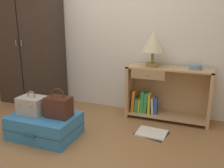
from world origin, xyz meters
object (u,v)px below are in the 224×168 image
bowl (195,67)px  wardrobe (30,42)px  train_case (32,105)px  handbag (59,107)px  suitcase_large (45,125)px  bottle (9,123)px  table_lamp (153,42)px  bookshelf (163,94)px  open_book_on_floor (152,133)px

bowl → wardrobe: bearing=-178.4°
bowl → train_case: bearing=-148.4°
train_case → handbag: size_ratio=0.90×
suitcase_large → handbag: 0.32m
wardrobe → bottle: size_ratio=11.20×
bottle → table_lamp: bearing=33.3°
bookshelf → bowl: 0.54m
wardrobe → train_case: size_ratio=6.58×
bowl → open_book_on_floor: bearing=-128.1°
bookshelf → handbag: 1.41m
wardrobe → bowl: size_ratio=12.17×
suitcase_large → bookshelf: bearing=41.2°
wardrobe → suitcase_large: 1.58m
bottle → open_book_on_floor: size_ratio=0.42×
table_lamp → handbag: table_lamp is taller
train_case → open_book_on_floor: bearing=22.1°
bookshelf → train_case: bookshelf is taller
bookshelf → suitcase_large: bookshelf is taller
handbag → wardrobe: bearing=139.9°
handbag → bottle: handbag is taller
bookshelf → suitcase_large: (-1.17, -1.03, -0.22)m
wardrobe → table_lamp: 1.94m
table_lamp → handbag: (-0.82, -0.97, -0.65)m
bookshelf → bottle: bearing=-148.2°
suitcase_large → open_book_on_floor: suitcase_large is taller
suitcase_large → bottle: suitcase_large is taller
bookshelf → open_book_on_floor: bearing=-93.4°
table_lamp → suitcase_large: bearing=-135.9°
suitcase_large → train_case: (-0.14, -0.02, 0.24)m
bookshelf → handbag: size_ratio=3.30×
table_lamp → suitcase_large: (-1.02, -0.98, -0.90)m
bowl → bottle: bowl is taller
table_lamp → bottle: size_ratio=2.71×
handbag → suitcase_large: bearing=-174.8°
bowl → bottle: (-2.07, -1.05, -0.66)m
train_case → open_book_on_floor: size_ratio=0.72×
table_lamp → handbag: bearing=-130.4°
suitcase_large → handbag: handbag is taller
suitcase_large → open_book_on_floor: (1.14, 0.51, -0.12)m
train_case → open_book_on_floor: 1.43m
wardrobe → train_case: wardrobe is taller
wardrobe → handbag: (1.11, -0.94, -0.59)m
bowl → suitcase_large: (-1.55, -1.02, -0.61)m
handbag → train_case: bearing=-174.2°
suitcase_large → open_book_on_floor: bearing=23.9°
bowl → table_lamp: bearing=-175.8°
suitcase_large → handbag: (0.19, 0.02, 0.25)m
bookshelf → train_case: (-1.32, -1.04, 0.02)m
wardrobe → bowl: wardrobe is taller
bowl → open_book_on_floor: size_ratio=0.39×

